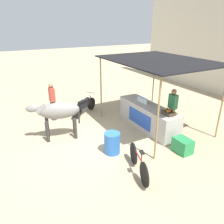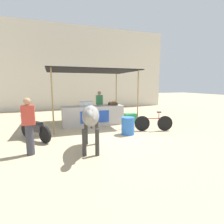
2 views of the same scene
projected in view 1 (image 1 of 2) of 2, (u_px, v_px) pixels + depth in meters
name	position (u px, v px, depth m)	size (l,w,h in m)	color
ground_plane	(98.00, 140.00, 7.93)	(60.00, 60.00, 0.00)	tan
stall_counter	(148.00, 116.00, 8.72)	(3.00, 0.82, 0.96)	#B2ADA8
stall_awning	(158.00, 63.00, 8.05)	(4.20, 3.20, 2.70)	black
water_bottle_row	(142.00, 100.00, 8.76)	(0.61, 0.07, 0.25)	silver
fruit_crate	(169.00, 113.00, 7.66)	(0.44, 0.32, 0.18)	#3F3326
vendor_behind_counter	(172.00, 109.00, 8.48)	(0.34, 0.22, 1.65)	#383842
cooler_box	(183.00, 146.00, 7.13)	(0.60, 0.44, 0.48)	#268C4C
water_barrel	(112.00, 143.00, 7.06)	(0.52, 0.52, 0.71)	blue
cow	(58.00, 112.00, 7.71)	(0.84, 1.85, 1.44)	gray
motorcycle_parked	(85.00, 105.00, 10.09)	(1.11, 1.51, 0.90)	black
bicycle_leaning	(139.00, 163.00, 6.07)	(1.59, 0.54, 0.85)	black
passerby_on_street	(53.00, 101.00, 9.29)	(0.34, 0.22, 1.65)	#383842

